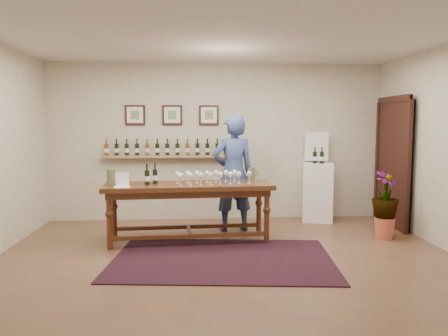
{
  "coord_description": "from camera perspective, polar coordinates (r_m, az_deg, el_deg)",
  "views": [
    {
      "loc": [
        -0.44,
        -5.35,
        1.72
      ],
      "look_at": [
        0.0,
        0.8,
        1.1
      ],
      "focal_mm": 35.0,
      "sensor_mm": 36.0,
      "label": 1
    }
  ],
  "objects": [
    {
      "name": "tasting_table",
      "position": [
        6.38,
        -4.63,
        -3.2
      ],
      "size": [
        2.46,
        0.91,
        0.86
      ],
      "rotation": [
        0.0,
        0.0,
        0.06
      ],
      "color": "#422110",
      "rests_on": "ground"
    },
    {
      "name": "potted_plant",
      "position": [
        6.97,
        20.3,
        -4.56
      ],
      "size": [
        0.65,
        0.65,
        0.88
      ],
      "rotation": [
        0.0,
        0.0,
        0.63
      ],
      "color": "#C55841",
      "rests_on": "ground"
    },
    {
      "name": "table_bottles",
      "position": [
        6.33,
        -9.51,
        -0.74
      ],
      "size": [
        0.32,
        0.22,
        0.31
      ],
      "primitive_type": null,
      "rotation": [
        0.0,
        0.0,
        0.22
      ],
      "color": "black",
      "rests_on": "tasting_table"
    },
    {
      "name": "display_pedestal",
      "position": [
        7.95,
        12.13,
        -3.1
      ],
      "size": [
        0.63,
        0.63,
        1.03
      ],
      "primitive_type": "cube",
      "rotation": [
        0.0,
        0.0,
        -0.26
      ],
      "color": "white",
      "rests_on": "ground"
    },
    {
      "name": "menu_card",
      "position": [
        6.16,
        -13.15,
        -1.49
      ],
      "size": [
        0.25,
        0.2,
        0.2
      ],
      "primitive_type": "cube",
      "rotation": [
        0.0,
        0.0,
        0.21
      ],
      "color": "white",
      "rests_on": "tasting_table"
    },
    {
      "name": "pedestal_bottles",
      "position": [
        7.83,
        12.22,
        1.7
      ],
      "size": [
        0.32,
        0.16,
        0.31
      ],
      "primitive_type": null,
      "rotation": [
        0.0,
        0.0,
        -0.26
      ],
      "color": "black",
      "rests_on": "display_pedestal"
    },
    {
      "name": "person",
      "position": [
        7.0,
        1.2,
        -0.69
      ],
      "size": [
        0.76,
        0.57,
        1.87
      ],
      "primitive_type": "imported",
      "rotation": [
        0.0,
        0.0,
        3.34
      ],
      "color": "#34497C",
      "rests_on": "ground"
    },
    {
      "name": "info_sign",
      "position": [
        8.05,
        11.99,
        2.76
      ],
      "size": [
        0.41,
        0.13,
        0.58
      ],
      "primitive_type": "cube",
      "rotation": [
        0.0,
        0.0,
        -0.26
      ],
      "color": "white",
      "rests_on": "display_pedestal"
    },
    {
      "name": "ground",
      "position": [
        5.64,
        0.6,
        -12.03
      ],
      "size": [
        6.0,
        6.0,
        0.0
      ],
      "primitive_type": "plane",
      "color": "brown",
      "rests_on": "ground"
    },
    {
      "name": "room_shell",
      "position": [
        7.67,
        15.36,
        1.06
      ],
      "size": [
        6.0,
        6.0,
        6.0
      ],
      "color": "beige",
      "rests_on": "ground"
    },
    {
      "name": "rug",
      "position": [
        5.68,
        -0.2,
        -11.79
      ],
      "size": [
        2.95,
        2.12,
        0.01
      ],
      "primitive_type": "cube",
      "rotation": [
        0.0,
        0.0,
        -0.1
      ],
      "color": "#3F120B",
      "rests_on": "ground"
    },
    {
      "name": "pitcher_right",
      "position": [
        6.64,
        3.6,
        -0.83
      ],
      "size": [
        0.15,
        0.15,
        0.2
      ],
      "primitive_type": null,
      "rotation": [
        0.0,
        0.0,
        0.21
      ],
      "color": "#5E653E",
      "rests_on": "tasting_table"
    },
    {
      "name": "table_glasses",
      "position": [
        6.35,
        -2.02,
        -1.2
      ],
      "size": [
        1.38,
        0.57,
        0.19
      ],
      "primitive_type": null,
      "rotation": [
        0.0,
        0.0,
        0.2
      ],
      "color": "white",
      "rests_on": "tasting_table"
    },
    {
      "name": "pitcher_left",
      "position": [
        6.42,
        -14.56,
        -1.14
      ],
      "size": [
        0.17,
        0.17,
        0.22
      ],
      "primitive_type": null,
      "rotation": [
        0.0,
        0.0,
        0.2
      ],
      "color": "#5E653E",
      "rests_on": "tasting_table"
    }
  ]
}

